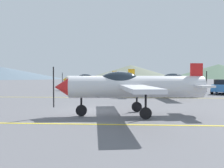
{
  "coord_description": "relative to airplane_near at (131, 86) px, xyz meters",
  "views": [
    {
      "loc": [
        1.11,
        -12.88,
        2.03
      ],
      "look_at": [
        -0.29,
        10.0,
        1.2
      ],
      "focal_mm": 36.74,
      "sensor_mm": 36.0,
      "label": 1
    }
  ],
  "objects": [
    {
      "name": "airplane_far",
      "position": [
        -5.25,
        19.4,
        0.0
      ],
      "size": [
        7.78,
        8.95,
        2.68
      ],
      "color": "silver",
      "rests_on": "ground_plane"
    },
    {
      "name": "car_sedan",
      "position": [
        10.62,
        14.68,
        -0.66
      ],
      "size": [
        3.73,
        4.62,
        1.62
      ],
      "color": "#3372BF",
      "rests_on": "ground_plane"
    },
    {
      "name": "hill_centerright",
      "position": [
        67.48,
        161.02,
        3.75
      ],
      "size": [
        72.12,
        72.12,
        10.52
      ],
      "primitive_type": "cone",
      "color": "#4C6651",
      "rests_on": "ground_plane"
    },
    {
      "name": "airplane_near",
      "position": [
        0.0,
        0.0,
        0.0
      ],
      "size": [
        7.81,
        8.96,
        2.68
      ],
      "color": "silver",
      "rests_on": "ground_plane"
    },
    {
      "name": "airplane_mid",
      "position": [
        3.66,
        10.65,
        0.0
      ],
      "size": [
        7.8,
        8.96,
        2.68
      ],
      "color": "silver",
      "rests_on": "ground_plane"
    },
    {
      "name": "hill_centerleft",
      "position": [
        2.63,
        126.22,
        2.73
      ],
      "size": [
        57.07,
        57.07,
        8.47
      ],
      "primitive_type": "cone",
      "color": "slate",
      "rests_on": "ground_plane"
    },
    {
      "name": "hill_left",
      "position": [
        -77.12,
        125.16,
        2.24
      ],
      "size": [
        75.64,
        75.64,
        7.5
      ],
      "primitive_type": "cone",
      "color": "slate",
      "rests_on": "ground_plane"
    },
    {
      "name": "ground_plane",
      "position": [
        -1.37,
        1.19,
        -1.51
      ],
      "size": [
        400.0,
        400.0,
        0.0
      ],
      "primitive_type": "plane",
      "color": "slate"
    },
    {
      "name": "apron_line_far",
      "position": [
        -1.37,
        9.37,
        -1.5
      ],
      "size": [
        80.0,
        0.16,
        0.01
      ],
      "primitive_type": "cube",
      "color": "yellow",
      "rests_on": "ground_plane"
    },
    {
      "name": "apron_line_near",
      "position": [
        -1.37,
        -2.28,
        -1.5
      ],
      "size": [
        80.0,
        0.16,
        0.01
      ],
      "primitive_type": "cube",
      "color": "yellow",
      "rests_on": "ground_plane"
    }
  ]
}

